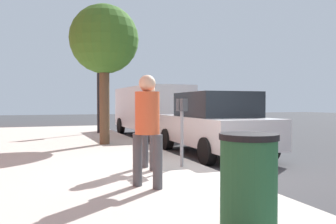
{
  "coord_description": "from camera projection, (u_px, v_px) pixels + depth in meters",
  "views": [
    {
      "loc": [
        -6.29,
        3.2,
        1.46
      ],
      "look_at": [
        0.32,
        0.71,
        1.28
      ],
      "focal_mm": 35.93,
      "sensor_mm": 36.0,
      "label": 1
    }
  ],
  "objects": [
    {
      "name": "ground_plane",
      "position": [
        205.0,
        173.0,
        7.05
      ],
      "size": [
        80.0,
        80.0,
        0.0
      ],
      "primitive_type": "plane",
      "color": "#38383A",
      "rests_on": "ground"
    },
    {
      "name": "sidewalk_slab",
      "position": [
        54.0,
        181.0,
        5.99
      ],
      "size": [
        28.0,
        6.0,
        0.15
      ],
      "primitive_type": "cube",
      "color": "#B7B2A8",
      "rests_on": "ground_plane"
    },
    {
      "name": "parking_meter",
      "position": [
        182.0,
        118.0,
        6.94
      ],
      "size": [
        0.36,
        0.12,
        1.41
      ],
      "color": "gray",
      "rests_on": "sidewalk_slab"
    },
    {
      "name": "pedestrian_at_meter",
      "position": [
        149.0,
        120.0,
        6.69
      ],
      "size": [
        0.51,
        0.37,
        1.7
      ],
      "rotation": [
        0.0,
        0.0,
        -1.39
      ],
      "color": "#47474C",
      "rests_on": "sidewalk_slab"
    },
    {
      "name": "pedestrian_bystander",
      "position": [
        147.0,
        121.0,
        5.21
      ],
      "size": [
        0.45,
        0.39,
        1.75
      ],
      "rotation": [
        0.0,
        0.0,
        -0.9
      ],
      "color": "#47474C",
      "rests_on": "sidewalk_slab"
    },
    {
      "name": "parked_sedan_near",
      "position": [
        214.0,
        123.0,
        9.5
      ],
      "size": [
        4.44,
        2.04,
        1.77
      ],
      "color": "silver",
      "rests_on": "ground_plane"
    },
    {
      "name": "parked_van_far",
      "position": [
        151.0,
        108.0,
        14.97
      ],
      "size": [
        5.25,
        2.23,
        2.18
      ],
      "color": "silver",
      "rests_on": "ground_plane"
    },
    {
      "name": "street_tree",
      "position": [
        104.0,
        41.0,
        10.75
      ],
      "size": [
        2.2,
        2.2,
        4.47
      ],
      "color": "brown",
      "rests_on": "sidewalk_slab"
    },
    {
      "name": "traffic_signal",
      "position": [
        101.0,
        78.0,
        14.88
      ],
      "size": [
        0.24,
        0.44,
        3.6
      ],
      "color": "black",
      "rests_on": "sidewalk_slab"
    },
    {
      "name": "trash_bin",
      "position": [
        248.0,
        184.0,
        3.34
      ],
      "size": [
        0.59,
        0.59,
        1.01
      ],
      "color": "#1E4C2D",
      "rests_on": "sidewalk_slab"
    }
  ]
}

